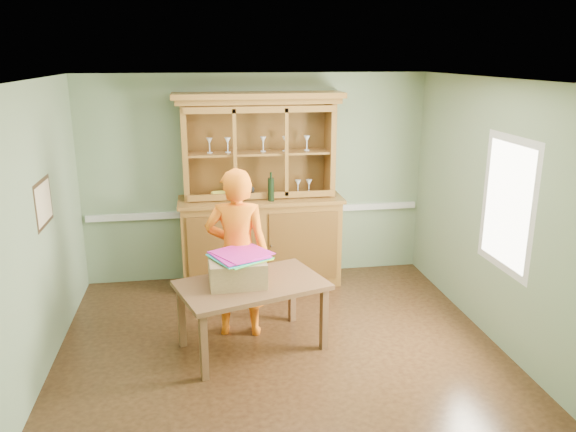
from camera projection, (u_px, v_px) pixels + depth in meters
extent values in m
plane|color=#4F3119|center=(279.00, 344.00, 5.87)|extent=(4.50, 4.50, 0.00)
plane|color=white|center=(278.00, 79.00, 5.12)|extent=(4.50, 4.50, 0.00)
plane|color=gray|center=(257.00, 178.00, 7.39)|extent=(4.50, 0.00, 4.50)
plane|color=gray|center=(36.00, 232.00, 5.15)|extent=(0.00, 4.00, 4.00)
plane|color=gray|center=(492.00, 211.00, 5.84)|extent=(0.00, 4.00, 4.00)
plane|color=gray|center=(323.00, 309.00, 3.60)|extent=(4.50, 0.00, 4.50)
cube|color=silver|center=(257.00, 211.00, 7.49)|extent=(4.41, 0.05, 0.08)
cube|color=#342414|center=(44.00, 203.00, 5.38)|extent=(0.03, 0.60, 0.46)
cube|color=beige|center=(45.00, 203.00, 5.38)|extent=(0.01, 0.52, 0.38)
cube|color=silver|center=(507.00, 205.00, 5.51)|extent=(0.03, 0.96, 1.36)
cube|color=white|center=(506.00, 205.00, 5.51)|extent=(0.01, 0.80, 1.20)
cube|color=brown|center=(261.00, 242.00, 7.32)|extent=(2.01, 0.62, 1.12)
cube|color=brown|center=(261.00, 199.00, 7.15)|extent=(2.08, 0.68, 0.04)
cube|color=brown|center=(257.00, 148.00, 7.26)|extent=(1.90, 0.04, 1.17)
cube|color=brown|center=(185.00, 152.00, 6.94)|extent=(0.07, 0.43, 1.17)
cube|color=brown|center=(330.00, 149.00, 7.22)|extent=(0.07, 0.43, 1.17)
cube|color=brown|center=(258.00, 101.00, 6.90)|extent=(2.01, 0.49, 0.07)
cube|color=brown|center=(258.00, 95.00, 6.87)|extent=(2.10, 0.54, 0.07)
cube|color=brown|center=(259.00, 153.00, 7.09)|extent=(1.77, 0.37, 0.03)
imported|color=#B2B2B7|center=(246.00, 188.00, 7.19)|extent=(0.20, 0.20, 0.21)
imported|color=gold|center=(220.00, 195.00, 7.16)|extent=(0.24, 0.24, 0.06)
cylinder|color=black|center=(271.00, 187.00, 6.93)|extent=(0.08, 0.08, 0.36)
cube|color=brown|center=(252.00, 285.00, 5.63)|extent=(1.62, 1.25, 0.05)
cube|color=brown|center=(204.00, 347.00, 5.15)|extent=(0.08, 0.08, 0.67)
cube|color=brown|center=(182.00, 316.00, 5.75)|extent=(0.08, 0.08, 0.67)
cube|color=brown|center=(324.00, 319.00, 5.70)|extent=(0.08, 0.08, 0.67)
cube|color=brown|center=(292.00, 293.00, 6.31)|extent=(0.08, 0.08, 0.67)
cube|color=tan|center=(237.00, 272.00, 5.57)|extent=(0.57, 0.46, 0.26)
cube|color=#BDE21C|center=(240.00, 258.00, 5.57)|extent=(0.64, 0.64, 0.01)
cube|color=green|center=(240.00, 257.00, 5.57)|extent=(0.64, 0.64, 0.01)
cube|color=#2CD0C5|center=(240.00, 256.00, 5.56)|extent=(0.64, 0.64, 0.01)
cube|color=pink|center=(240.00, 255.00, 5.56)|extent=(0.64, 0.64, 0.01)
cube|color=#D420B2|center=(240.00, 254.00, 5.56)|extent=(0.64, 0.64, 0.01)
cube|color=#D01F99|center=(240.00, 253.00, 5.56)|extent=(0.64, 0.64, 0.01)
imported|color=orange|center=(237.00, 253.00, 5.88)|extent=(0.73, 0.54, 1.83)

